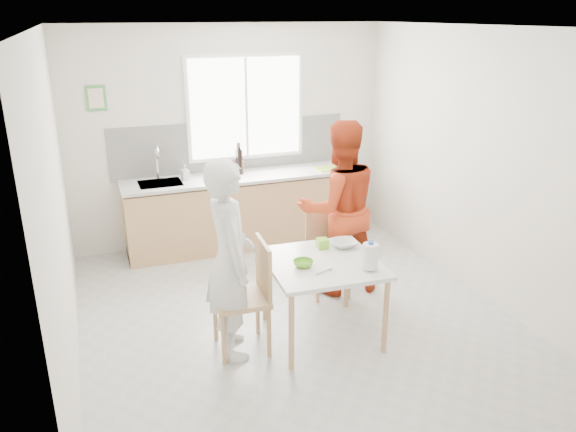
% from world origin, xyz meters
% --- Properties ---
extents(ground, '(4.50, 4.50, 0.00)m').
position_xyz_m(ground, '(0.00, 0.00, 0.00)').
color(ground, '#B7B7B2').
rests_on(ground, ground).
extents(room_shell, '(4.50, 4.50, 4.50)m').
position_xyz_m(room_shell, '(0.00, 0.00, 1.64)').
color(room_shell, silver).
rests_on(room_shell, ground).
extents(window, '(1.50, 0.06, 1.30)m').
position_xyz_m(window, '(0.20, 2.23, 1.70)').
color(window, white).
rests_on(window, room_shell).
extents(backsplash, '(3.00, 0.02, 0.65)m').
position_xyz_m(backsplash, '(0.00, 2.24, 1.23)').
color(backsplash, white).
rests_on(backsplash, room_shell).
extents(picture_frame, '(0.22, 0.03, 0.28)m').
position_xyz_m(picture_frame, '(-1.55, 2.23, 1.90)').
color(picture_frame, '#459947').
rests_on(picture_frame, room_shell).
extents(kitchen_counter, '(2.84, 0.64, 1.37)m').
position_xyz_m(kitchen_counter, '(-0.00, 1.95, 0.42)').
color(kitchen_counter, tan).
rests_on(kitchen_counter, ground).
extents(dining_table, '(1.02, 1.02, 0.74)m').
position_xyz_m(dining_table, '(0.12, -0.39, 0.67)').
color(dining_table, white).
rests_on(dining_table, ground).
extents(chair_left, '(0.48, 0.48, 1.00)m').
position_xyz_m(chair_left, '(-0.56, -0.35, 0.55)').
color(chair_left, tan).
rests_on(chair_left, ground).
extents(chair_far, '(0.42, 0.42, 0.87)m').
position_xyz_m(chair_far, '(0.51, 0.41, 0.48)').
color(chair_far, tan).
rests_on(chair_far, ground).
extents(person_white, '(0.45, 0.65, 1.74)m').
position_xyz_m(person_white, '(-0.71, -0.34, 0.87)').
color(person_white, silver).
rests_on(person_white, ground).
extents(person_red, '(0.92, 0.74, 1.83)m').
position_xyz_m(person_red, '(0.64, 0.41, 0.91)').
color(person_red, '#BD3717').
rests_on(person_red, ground).
extents(bowl_green, '(0.18, 0.18, 0.05)m').
position_xyz_m(bowl_green, '(-0.09, -0.43, 0.77)').
color(bowl_green, '#68B62A').
rests_on(bowl_green, dining_table).
extents(bowl_white, '(0.25, 0.25, 0.06)m').
position_xyz_m(bowl_white, '(0.43, -0.15, 0.77)').
color(bowl_white, silver).
rests_on(bowl_white, dining_table).
extents(milk_jug, '(0.19, 0.14, 0.24)m').
position_xyz_m(milk_jug, '(0.42, -0.68, 0.87)').
color(milk_jug, white).
rests_on(milk_jug, dining_table).
extents(green_box, '(0.11, 0.11, 0.09)m').
position_xyz_m(green_box, '(0.23, -0.11, 0.79)').
color(green_box, '#7DCF2F').
rests_on(green_box, dining_table).
extents(spoon, '(0.16, 0.06, 0.01)m').
position_xyz_m(spoon, '(0.02, -0.60, 0.75)').
color(spoon, '#A5A5AA').
rests_on(spoon, dining_table).
extents(cutting_board, '(0.36, 0.26, 0.01)m').
position_xyz_m(cutting_board, '(1.18, 1.83, 0.93)').
color(cutting_board, '#98C42D').
rests_on(cutting_board, kitchen_counter).
extents(wine_bottle_a, '(0.07, 0.07, 0.32)m').
position_xyz_m(wine_bottle_a, '(0.04, 2.00, 1.08)').
color(wine_bottle_a, black).
rests_on(wine_bottle_a, kitchen_counter).
extents(wine_bottle_b, '(0.07, 0.07, 0.30)m').
position_xyz_m(wine_bottle_b, '(0.05, 2.11, 1.07)').
color(wine_bottle_b, black).
rests_on(wine_bottle_b, kitchen_counter).
extents(jar_amber, '(0.06, 0.06, 0.16)m').
position_xyz_m(jar_amber, '(0.06, 2.01, 1.00)').
color(jar_amber, '#965D20').
rests_on(jar_amber, kitchen_counter).
extents(soap_bottle, '(0.10, 0.10, 0.18)m').
position_xyz_m(soap_bottle, '(-0.64, 1.99, 1.01)').
color(soap_bottle, '#999999').
rests_on(soap_bottle, kitchen_counter).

